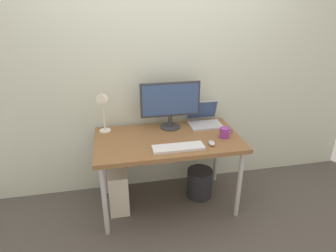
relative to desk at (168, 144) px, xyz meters
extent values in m
plane|color=#4C4742|center=(0.00, 0.00, -0.67)|extent=(6.00, 6.00, 0.00)
cube|color=silver|center=(0.00, 0.42, 0.63)|extent=(4.40, 0.04, 2.60)
cube|color=brown|center=(0.00, 0.00, 0.04)|extent=(1.32, 0.72, 0.04)
cylinder|color=#B2B2B7|center=(-0.60, -0.30, -0.32)|extent=(0.04, 0.04, 0.69)
cylinder|color=#B2B2B7|center=(0.60, -0.30, -0.32)|extent=(0.04, 0.04, 0.69)
cylinder|color=#B2B2B7|center=(-0.60, 0.30, -0.32)|extent=(0.04, 0.04, 0.69)
cylinder|color=#B2B2B7|center=(0.60, 0.30, -0.32)|extent=(0.04, 0.04, 0.69)
cylinder|color=#333338|center=(0.07, 0.23, 0.07)|extent=(0.20, 0.20, 0.01)
cylinder|color=#333338|center=(0.07, 0.23, 0.13)|extent=(0.04, 0.04, 0.11)
cube|color=#333338|center=(0.07, 0.23, 0.36)|extent=(0.58, 0.03, 0.33)
cube|color=#334C7F|center=(0.07, 0.22, 0.36)|extent=(0.54, 0.01, 0.30)
cube|color=#B2B2B7|center=(0.42, 0.19, 0.07)|extent=(0.32, 0.22, 0.02)
cube|color=#B2B2B7|center=(0.42, 0.33, 0.19)|extent=(0.32, 0.07, 0.21)
cube|color=#334C7F|center=(0.42, 0.32, 0.19)|extent=(0.30, 0.06, 0.18)
cylinder|color=silver|center=(-0.56, 0.26, 0.07)|extent=(0.11, 0.11, 0.01)
cylinder|color=silver|center=(-0.56, 0.26, 0.24)|extent=(0.02, 0.02, 0.32)
cone|color=silver|center=(-0.56, 0.22, 0.43)|extent=(0.11, 0.14, 0.13)
cube|color=silver|center=(0.04, -0.22, 0.08)|extent=(0.44, 0.14, 0.02)
ellipsoid|color=#B2B2B7|center=(0.34, -0.21, 0.08)|extent=(0.06, 0.09, 0.03)
cylinder|color=purple|center=(0.51, -0.09, 0.11)|extent=(0.09, 0.09, 0.09)
torus|color=purple|center=(0.56, -0.09, 0.12)|extent=(0.05, 0.01, 0.05)
cube|color=silver|center=(-0.48, 0.06, -0.46)|extent=(0.18, 0.36, 0.42)
cylinder|color=#232328|center=(0.35, 0.06, -0.52)|extent=(0.26, 0.26, 0.30)
camera|label=1|loc=(-0.46, -2.31, 1.22)|focal=30.73mm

